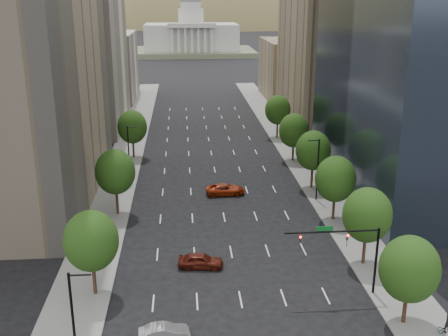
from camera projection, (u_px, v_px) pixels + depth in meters
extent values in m
cube|color=slate|center=(114.00, 193.00, 78.50)|extent=(6.00, 200.00, 0.15)
cube|color=slate|center=(321.00, 187.00, 80.82)|extent=(6.00, 200.00, 0.15)
cube|color=beige|center=(87.00, 46.00, 113.17)|extent=(14.00, 30.00, 35.00)
cube|color=beige|center=(109.00, 66.00, 147.08)|extent=(14.00, 26.00, 18.00)
cube|color=#8C7759|center=(322.00, 57.00, 114.84)|extent=(14.00, 30.00, 30.00)
cube|color=#8C7759|center=(290.00, 70.00, 148.29)|extent=(14.00, 26.00, 16.00)
cylinder|color=#382316|center=(405.00, 305.00, 46.97)|extent=(0.36, 0.36, 3.75)
ellipsoid|color=#15390F|center=(409.00, 269.00, 45.88)|extent=(5.20, 5.20, 5.98)
cylinder|color=#382316|center=(364.00, 247.00, 57.36)|extent=(0.36, 0.36, 4.00)
ellipsoid|color=#15390F|center=(367.00, 215.00, 56.20)|extent=(5.20, 5.20, 5.98)
cylinder|color=#382316|center=(334.00, 206.00, 68.75)|extent=(0.36, 0.36, 3.90)
ellipsoid|color=#15390F|center=(336.00, 179.00, 67.62)|extent=(5.20, 5.20, 5.98)
cylinder|color=#382316|center=(312.00, 175.00, 80.10)|extent=(0.36, 0.36, 4.10)
ellipsoid|color=#15390F|center=(313.00, 151.00, 78.91)|extent=(5.20, 5.20, 5.98)
cylinder|color=#382316|center=(293.00, 150.00, 93.42)|extent=(0.36, 0.36, 3.80)
ellipsoid|color=#15390F|center=(294.00, 130.00, 92.31)|extent=(5.20, 5.20, 5.98)
cylinder|color=#382316|center=(277.00, 128.00, 108.55)|extent=(0.36, 0.36, 4.00)
ellipsoid|color=#15390F|center=(278.00, 110.00, 107.39)|extent=(5.20, 5.20, 5.98)
cylinder|color=#382316|center=(94.00, 276.00, 51.47)|extent=(0.36, 0.36, 4.00)
ellipsoid|color=#15390F|center=(91.00, 241.00, 50.31)|extent=(5.20, 5.20, 5.98)
cylinder|color=#382316|center=(117.00, 200.00, 70.41)|extent=(0.36, 0.36, 4.15)
ellipsoid|color=#15390F|center=(115.00, 172.00, 69.20)|extent=(5.20, 5.20, 5.98)
cylinder|color=#382316|center=(133.00, 147.00, 95.09)|extent=(0.36, 0.36, 3.95)
ellipsoid|color=#15390F|center=(132.00, 127.00, 93.94)|extent=(5.20, 5.20, 5.98)
cylinder|color=black|center=(318.00, 170.00, 74.56)|extent=(0.20, 0.20, 9.00)
cylinder|color=black|center=(314.00, 141.00, 73.17)|extent=(1.60, 0.14, 0.14)
cylinder|color=black|center=(74.00, 327.00, 39.36)|extent=(0.20, 0.20, 9.00)
cylinder|color=black|center=(80.00, 275.00, 38.09)|extent=(1.60, 0.14, 0.14)
cylinder|color=black|center=(129.00, 154.00, 82.02)|extent=(0.20, 0.20, 9.00)
cylinder|color=black|center=(133.00, 127.00, 80.75)|extent=(1.60, 0.14, 0.14)
cylinder|color=black|center=(376.00, 262.00, 51.13)|extent=(0.24, 0.24, 7.00)
cylinder|color=black|center=(332.00, 232.00, 49.78)|extent=(9.00, 0.18, 0.18)
imported|color=black|center=(347.00, 237.00, 50.06)|extent=(0.18, 0.22, 1.10)
imported|color=black|center=(300.00, 238.00, 49.72)|extent=(0.18, 0.22, 1.10)
sphere|color=#FF0C07|center=(348.00, 235.00, 49.82)|extent=(0.20, 0.20, 0.20)
sphere|color=#FF0C07|center=(300.00, 237.00, 49.49)|extent=(0.20, 0.20, 0.20)
cube|color=#0C591E|center=(325.00, 229.00, 49.61)|extent=(1.60, 0.06, 0.45)
cube|color=#596647|center=(192.00, 52.00, 259.43)|extent=(60.00, 40.00, 2.50)
cube|color=silver|center=(191.00, 37.00, 257.19)|extent=(44.00, 26.00, 12.00)
cube|color=silver|center=(192.00, 25.00, 242.06)|extent=(22.00, 4.00, 2.00)
cylinder|color=silver|center=(191.00, 16.00, 254.25)|extent=(12.00, 12.00, 7.00)
cylinder|color=silver|center=(191.00, 5.00, 252.70)|extent=(9.60, 9.60, 3.00)
ellipsoid|color=brown|center=(51.00, 56.00, 553.50)|extent=(380.00, 342.00, 190.00)
ellipsoid|color=brown|center=(221.00, 59.00, 607.61)|extent=(440.00, 396.00, 240.00)
ellipsoid|color=brown|center=(357.00, 48.00, 656.11)|extent=(360.00, 324.00, 200.00)
imported|color=#4D150C|center=(201.00, 261.00, 57.00)|extent=(5.02, 2.51, 1.64)
imported|color=#A1A1A6|center=(164.00, 333.00, 45.03)|extent=(4.46, 2.01, 1.42)
imported|color=maroon|center=(225.00, 189.00, 77.92)|extent=(5.73, 2.80, 1.57)
imported|color=black|center=(447.00, 332.00, 45.25)|extent=(1.31, 1.89, 0.94)
imported|color=black|center=(448.00, 322.00, 44.94)|extent=(0.78, 0.66, 1.80)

